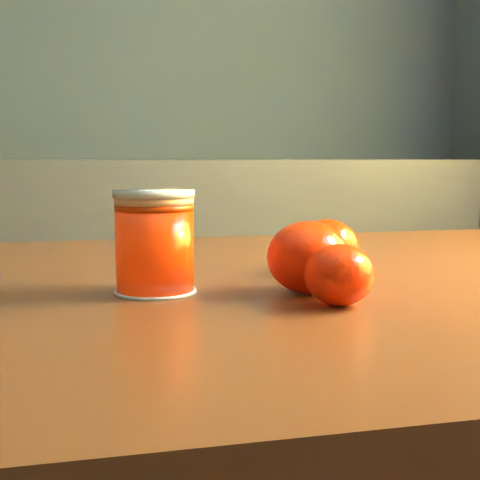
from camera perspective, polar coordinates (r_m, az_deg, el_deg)
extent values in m
cube|color=brown|center=(0.70, 8.76, -4.77)|extent=(1.13, 0.86, 0.04)
cylinder|color=#FF2C05|center=(0.60, -7.29, -0.73)|extent=(0.07, 0.07, 0.08)
cylinder|color=#FCA666|center=(0.60, -7.35, 3.36)|extent=(0.07, 0.07, 0.01)
cylinder|color=silver|center=(0.60, -7.36, 3.89)|extent=(0.07, 0.07, 0.00)
ellipsoid|color=#FF2905|center=(0.60, 5.80, -1.47)|extent=(0.08, 0.08, 0.06)
ellipsoid|color=#FF2905|center=(0.70, 7.45, -0.58)|extent=(0.08, 0.08, 0.06)
ellipsoid|color=#FF2905|center=(0.55, 8.46, -2.96)|extent=(0.07, 0.07, 0.05)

